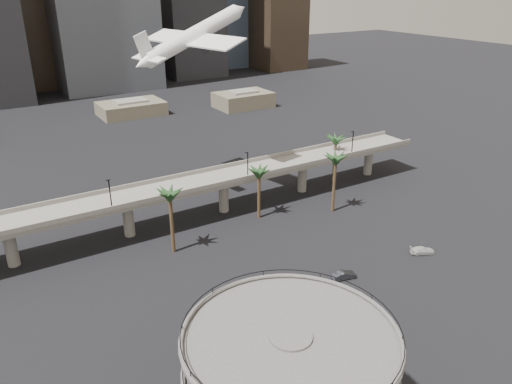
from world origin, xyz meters
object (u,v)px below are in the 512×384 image
airborne_jet (194,36)px  car_c (422,250)px  overpass (177,191)px  car_a (281,318)px  car_b (344,275)px

airborne_jet → car_c: airborne_jet is taller
airborne_jet → car_c: bearing=-79.6°
airborne_jet → car_c: (22.51, -50.37, -36.37)m
overpass → airborne_jet: (11.82, 13.48, 29.71)m
overpass → car_c: overpass is taller
overpass → car_a: overpass is taller
car_a → car_c: (34.98, 2.94, -0.13)m
car_b → car_c: (18.62, -1.29, -0.05)m
overpass → car_a: (-0.66, -39.84, -6.53)m
car_c → car_a: bearing=121.2°
car_a → car_c: 35.11m
overpass → airborne_jet: size_ratio=4.06×
car_c → airborne_jet: bearing=50.5°
car_c → car_b: bearing=112.5°
airborne_jet → car_a: (-12.47, -53.31, -36.24)m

